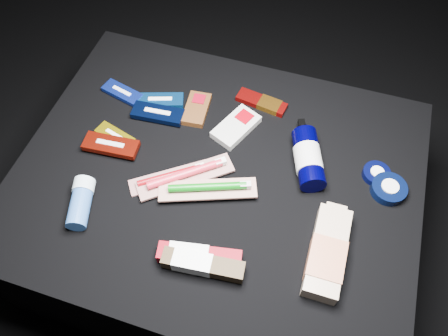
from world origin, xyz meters
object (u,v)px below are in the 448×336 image
(lotion_bottle, at_px, (308,158))
(toothpaste_carton_red, at_px, (196,256))
(bodywash_bottle, at_px, (327,254))
(deodorant_stick, at_px, (81,202))

(lotion_bottle, relative_size, toothpaste_carton_red, 1.09)
(toothpaste_carton_red, bearing_deg, bodywash_bottle, 7.71)
(toothpaste_carton_red, bearing_deg, deodorant_stick, 161.62)
(lotion_bottle, bearing_deg, deodorant_stick, -170.36)
(lotion_bottle, height_order, toothpaste_carton_red, lotion_bottle)
(lotion_bottle, relative_size, deodorant_stick, 1.57)
(lotion_bottle, bearing_deg, bodywash_bottle, -88.56)
(lotion_bottle, height_order, deodorant_stick, lotion_bottle)
(lotion_bottle, xyz_separation_m, bodywash_bottle, (0.09, -0.22, -0.01))
(lotion_bottle, xyz_separation_m, deodorant_stick, (-0.47, -0.27, -0.01))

